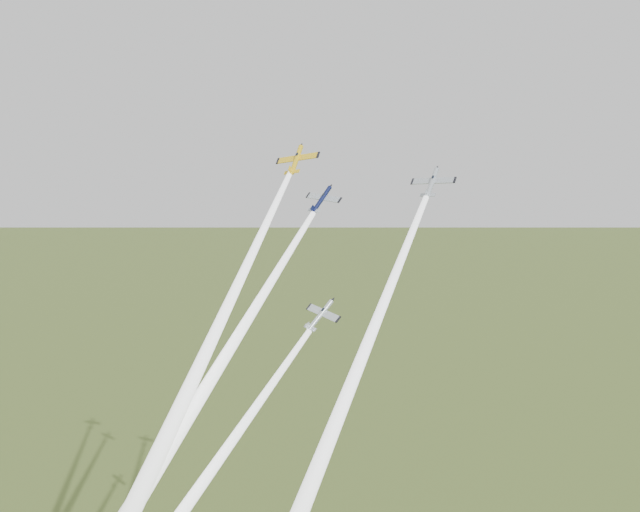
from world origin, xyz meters
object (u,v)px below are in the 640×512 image
(plane_yellow, at_px, (296,160))
(plane_silver_right, at_px, (432,182))
(plane_silver_low, at_px, (321,315))
(plane_navy, at_px, (322,199))

(plane_yellow, relative_size, plane_silver_right, 1.11)
(plane_silver_low, bearing_deg, plane_silver_right, 63.99)
(plane_navy, xyz_separation_m, plane_silver_low, (5.24, -11.52, -17.57))
(plane_navy, bearing_deg, plane_silver_low, -51.91)
(plane_yellow, xyz_separation_m, plane_silver_right, (25.63, -1.87, -3.32))
(plane_silver_low, bearing_deg, plane_yellow, 153.58)
(plane_navy, distance_m, plane_silver_right, 19.86)
(plane_yellow, distance_m, plane_navy, 9.27)
(plane_yellow, distance_m, plane_silver_right, 25.91)
(plane_yellow, relative_size, plane_silver_low, 1.13)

